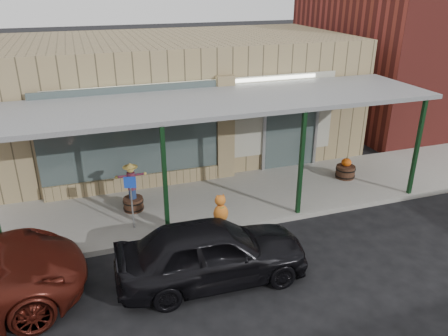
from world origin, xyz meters
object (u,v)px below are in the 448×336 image
object	(u,v)px
barrel_scarecrow	(133,194)
handicap_sign	(131,196)
barrel_pumpkin	(346,170)
parked_sedan	(212,251)

from	to	relation	value
barrel_scarecrow	handicap_sign	distance (m)	1.08
barrel_scarecrow	barrel_pumpkin	distance (m)	6.75
barrel_pumpkin	parked_sedan	size ratio (longest dim) A/B	0.18
barrel_pumpkin	parked_sedan	world-z (taller)	parked_sedan
barrel_scarecrow	parked_sedan	distance (m)	3.61
barrel_scarecrow	handicap_sign	xyz separation A→B (m)	(-0.13, -0.98, 0.45)
barrel_scarecrow	parked_sedan	bearing A→B (deg)	-94.17
barrel_pumpkin	handicap_sign	xyz separation A→B (m)	(-6.87, -0.97, 0.68)
barrel_scarecrow	handicap_sign	world-z (taller)	handicap_sign
barrel_scarecrow	parked_sedan	xyz separation A→B (m)	(1.23, -3.40, 0.08)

